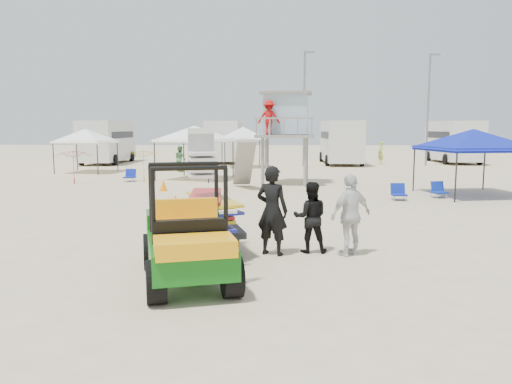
{
  "coord_description": "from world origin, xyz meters",
  "views": [
    {
      "loc": [
        0.91,
        -8.31,
        2.77
      ],
      "look_at": [
        0.5,
        3.0,
        1.3
      ],
      "focal_mm": 35.0,
      "sensor_mm": 36.0,
      "label": 1
    }
  ],
  "objects_px": {
    "utility_cart": "(186,229)",
    "surf_trailer": "(204,207)",
    "man_left": "(272,211)",
    "lifeguard_tower": "(284,117)",
    "canopy_blue": "(473,133)"
  },
  "relations": [
    {
      "from": "utility_cart",
      "to": "lifeguard_tower",
      "type": "relative_size",
      "value": 0.69
    },
    {
      "from": "utility_cart",
      "to": "man_left",
      "type": "relative_size",
      "value": 1.55
    },
    {
      "from": "lifeguard_tower",
      "to": "man_left",
      "type": "bearing_deg",
      "value": -92.13
    },
    {
      "from": "surf_trailer",
      "to": "canopy_blue",
      "type": "bearing_deg",
      "value": 44.94
    },
    {
      "from": "man_left",
      "to": "lifeguard_tower",
      "type": "bearing_deg",
      "value": -69.3
    },
    {
      "from": "surf_trailer",
      "to": "canopy_blue",
      "type": "height_order",
      "value": "canopy_blue"
    },
    {
      "from": "lifeguard_tower",
      "to": "surf_trailer",
      "type": "bearing_deg",
      "value": -98.5
    },
    {
      "from": "lifeguard_tower",
      "to": "canopy_blue",
      "type": "distance_m",
      "value": 8.6
    },
    {
      "from": "man_left",
      "to": "lifeguard_tower",
      "type": "xyz_separation_m",
      "value": [
        0.52,
        13.9,
        2.28
      ]
    },
    {
      "from": "utility_cart",
      "to": "surf_trailer",
      "type": "bearing_deg",
      "value": 89.82
    },
    {
      "from": "utility_cart",
      "to": "surf_trailer",
      "type": "height_order",
      "value": "surf_trailer"
    },
    {
      "from": "man_left",
      "to": "canopy_blue",
      "type": "xyz_separation_m",
      "value": [
        8.09,
        9.88,
        1.58
      ]
    },
    {
      "from": "surf_trailer",
      "to": "man_left",
      "type": "bearing_deg",
      "value": -11.19
    },
    {
      "from": "surf_trailer",
      "to": "man_left",
      "type": "xyz_separation_m",
      "value": [
        1.52,
        -0.3,
        -0.01
      ]
    },
    {
      "from": "surf_trailer",
      "to": "man_left",
      "type": "distance_m",
      "value": 1.55
    }
  ]
}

